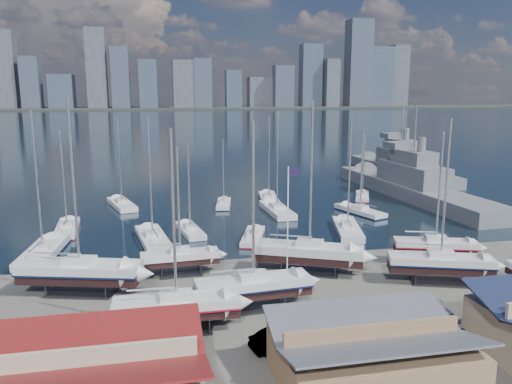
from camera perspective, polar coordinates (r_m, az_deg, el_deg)
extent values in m
plane|color=#605E59|center=(48.76, 4.98, -11.03)|extent=(1400.00, 1400.00, 0.00)
cube|color=#182838|center=(353.89, -9.74, 8.05)|extent=(1400.00, 600.00, 0.40)
cube|color=#2D332D|center=(613.54, -10.70, 9.41)|extent=(1400.00, 80.00, 2.20)
cube|color=#595E66|center=(632.52, -26.67, 12.39)|extent=(22.49, 24.47, 83.83)
cube|color=#3D4756|center=(619.10, -24.30, 11.34)|extent=(19.55, 21.83, 55.97)
cube|color=#475166|center=(619.53, -21.28, 10.69)|extent=(26.03, 30.49, 37.14)
cube|color=#595E66|center=(603.50, -17.77, 13.32)|extent=(21.60, 16.58, 87.63)
cube|color=#3D4756|center=(602.64, -15.22, 12.51)|extent=(19.42, 28.42, 67.60)
cube|color=#475166|center=(604.84, -12.24, 12.00)|extent=(20.24, 23.80, 54.09)
cube|color=#595E66|center=(602.84, -8.27, 12.13)|extent=(24.62, 19.72, 54.00)
cube|color=#3D4756|center=(602.90, -6.14, 12.27)|extent=(20.75, 17.93, 55.97)
cube|color=#475166|center=(605.92, -2.61, 11.71)|extent=(18.36, 16.25, 43.03)
cube|color=#595E66|center=(631.21, 0.42, 11.36)|extent=(28.49, 22.03, 35.69)
cube|color=#3D4756|center=(619.94, 3.13, 11.97)|extent=(23.34, 17.87, 49.11)
cube|color=#475166|center=(645.57, 6.25, 13.08)|extent=(25.35, 19.79, 75.95)
cube|color=#595E66|center=(646.78, 8.43, 12.22)|extent=(17.00, 27.45, 57.67)
cube|color=#3D4756|center=(661.26, 11.62, 14.19)|extent=(29.28, 24.05, 106.04)
cube|color=#475166|center=(682.29, 13.77, 12.67)|extent=(30.82, 28.37, 74.41)
cube|color=#595E66|center=(697.21, 15.98, 12.65)|extent=(21.74, 17.03, 77.48)
cube|color=maroon|center=(31.20, -20.03, -17.46)|extent=(14.70, 9.45, 1.41)
cube|color=#8C6B4C|center=(34.63, 13.06, -18.35)|extent=(12.00, 8.00, 3.00)
cube|color=slate|center=(33.68, 13.21, -15.33)|extent=(12.60, 8.40, 1.27)
cube|color=#2D2D33|center=(50.37, -19.33, -10.80)|extent=(6.72, 4.39, 0.16)
cube|color=black|center=(49.82, -19.45, -9.12)|extent=(11.55, 5.60, 0.90)
cube|color=silver|center=(49.53, -19.51, -8.15)|extent=(11.68, 6.05, 0.90)
cube|color=#0B1738|center=(49.66, -19.48, -8.60)|extent=(11.80, 6.11, 0.18)
cube|color=silver|center=(49.31, -19.57, -7.38)|extent=(3.22, 2.58, 0.50)
cylinder|color=#B2B2B7|center=(47.56, -20.14, 1.05)|extent=(0.22, 0.22, 15.19)
cube|color=#2D2D33|center=(41.27, -8.99, -15.32)|extent=(5.41, 2.54, 0.16)
cube|color=black|center=(40.62, -9.06, -13.41)|extent=(9.81, 2.47, 0.78)
cube|color=silver|center=(40.30, -9.09, -12.40)|extent=(9.82, 2.88, 0.78)
cube|color=maroon|center=(40.45, -9.08, -12.87)|extent=(9.92, 2.91, 0.16)
cube|color=silver|center=(40.05, -9.12, -11.56)|extent=(2.47, 1.68, 0.50)
cylinder|color=#B2B2B7|center=(38.06, -9.42, -2.70)|extent=(0.22, 0.22, 13.20)
cube|color=#2D2D33|center=(52.74, -8.61, -9.27)|extent=(4.49, 2.26, 0.16)
cube|color=black|center=(52.25, -8.65, -7.79)|extent=(8.06, 2.36, 0.64)
cube|color=silver|center=(52.05, -8.67, -7.13)|extent=(8.08, 2.70, 0.64)
cube|color=silver|center=(51.88, -8.69, -6.53)|extent=(2.07, 1.45, 0.50)
cylinder|color=#B2B2B7|center=(50.56, -8.86, -1.00)|extent=(0.22, 0.22, 10.74)
cube|color=#2D2D33|center=(44.56, -0.29, -13.09)|extent=(5.66, 2.93, 0.16)
cube|color=black|center=(43.96, -0.30, -11.29)|extent=(10.12, 3.14, 0.80)
cube|color=silver|center=(43.66, -0.30, -10.32)|extent=(10.16, 3.56, 0.80)
cube|color=#0B1738|center=(43.79, -0.30, -10.77)|extent=(10.26, 3.60, 0.16)
cube|color=silver|center=(43.42, -0.30, -9.52)|extent=(2.62, 1.86, 0.50)
cylinder|color=#B2B2B7|center=(41.57, -0.31, -1.14)|extent=(0.22, 0.22, 13.46)
cube|color=#2D2D33|center=(53.14, 6.09, -9.04)|extent=(6.64, 5.03, 0.16)
cube|color=black|center=(52.63, 6.13, -7.45)|extent=(11.08, 6.94, 0.88)
cube|color=silver|center=(52.35, 6.15, -6.54)|extent=(11.27, 7.36, 0.88)
cube|color=silver|center=(52.15, 6.17, -5.81)|extent=(3.26, 2.82, 0.50)
cylinder|color=#B2B2B7|center=(50.52, 6.34, 1.98)|extent=(0.22, 0.22, 14.83)
cube|color=#2D2D33|center=(53.27, 20.18, -9.64)|extent=(5.96, 4.14, 0.16)
cube|color=black|center=(52.77, 20.29, -8.10)|extent=(10.13, 5.46, 0.79)
cube|color=silver|center=(52.52, 20.35, -7.29)|extent=(10.26, 5.85, 0.79)
cube|color=#0B1738|center=(52.63, 20.32, -7.66)|extent=(10.37, 5.91, 0.16)
cube|color=silver|center=(52.32, 20.40, -6.61)|extent=(2.88, 2.38, 0.50)
cylinder|color=#B2B2B7|center=(50.81, 20.89, 0.32)|extent=(0.22, 0.22, 13.37)
cube|color=#2D2D33|center=(59.08, 19.70, -7.55)|extent=(5.29, 3.63, 0.16)
cube|color=black|center=(58.63, 19.79, -6.19)|extent=(9.00, 4.76, 0.70)
cube|color=silver|center=(58.44, 19.84, -5.53)|extent=(9.12, 5.11, 0.70)
cube|color=maroon|center=(58.53, 19.82, -5.83)|extent=(9.21, 5.16, 0.14)
cube|color=silver|center=(58.27, 19.88, -4.96)|extent=(2.55, 2.09, 0.50)
cylinder|color=#B2B2B7|center=(57.02, 20.26, 0.54)|extent=(0.22, 0.22, 11.87)
cube|color=black|center=(62.75, -23.10, -7.09)|extent=(3.83, 11.73, 0.92)
cube|color=silver|center=(62.48, -23.16, -6.29)|extent=(4.31, 11.78, 0.92)
cube|color=#0B1738|center=(62.61, -23.13, -6.66)|extent=(4.36, 11.90, 0.18)
cube|color=silver|center=(62.28, -23.21, -5.66)|extent=(2.20, 3.05, 0.50)
cylinder|color=#B2B2B7|center=(60.65, -23.76, 1.17)|extent=(0.22, 0.22, 15.56)
cube|color=black|center=(72.41, -20.73, -4.48)|extent=(2.84, 9.64, 0.76)
cube|color=silver|center=(72.21, -20.78, -3.89)|extent=(3.24, 9.67, 0.76)
cube|color=maroon|center=(72.30, -20.76, -4.16)|extent=(3.27, 9.76, 0.15)
cube|color=silver|center=(72.06, -20.81, -3.41)|extent=(1.74, 2.47, 0.50)
cylinder|color=#B2B2B7|center=(70.83, -21.16, 1.44)|extent=(0.22, 0.22, 12.86)
cube|color=black|center=(84.97, -15.06, -1.88)|extent=(5.10, 10.28, 0.80)
cube|color=silver|center=(84.80, -15.09, -1.36)|extent=(5.51, 10.40, 0.80)
cube|color=silver|center=(84.67, -15.11, -0.93)|extent=(2.32, 2.88, 0.50)
cylinder|color=#B2B2B7|center=(83.58, -15.34, 3.44)|extent=(0.22, 0.22, 13.52)
cube|color=black|center=(64.26, -11.68, -5.96)|extent=(4.26, 11.18, 0.87)
cube|color=silver|center=(64.01, -11.71, -5.22)|extent=(4.71, 11.25, 0.87)
cube|color=#0B1738|center=(64.12, -11.70, -5.56)|extent=(4.76, 11.36, 0.17)
cube|color=silver|center=(63.82, -11.74, -4.62)|extent=(2.23, 2.98, 0.50)
cylinder|color=#B2B2B7|center=(62.28, -12.00, 1.69)|extent=(0.22, 0.22, 14.73)
cube|color=black|center=(67.51, -7.52, -4.91)|extent=(3.34, 8.58, 0.67)
cube|color=silver|center=(67.33, -7.54, -4.36)|extent=(3.68, 8.64, 0.67)
cube|color=silver|center=(67.18, -7.55, -3.88)|extent=(1.73, 2.29, 0.50)
cylinder|color=#B2B2B7|center=(65.98, -7.67, 0.65)|extent=(0.22, 0.22, 11.30)
cube|color=black|center=(82.95, -3.72, -1.78)|extent=(3.21, 7.93, 0.62)
cube|color=silver|center=(82.82, -3.72, -1.36)|extent=(3.52, 7.99, 0.62)
cube|color=#0B1738|center=(82.88, -3.72, -1.55)|extent=(3.56, 8.07, 0.12)
cube|color=silver|center=(82.70, -3.73, -0.98)|extent=(1.63, 2.13, 0.50)
cylinder|color=#B2B2B7|center=(81.79, -3.77, 2.42)|extent=(0.22, 0.22, 10.43)
cube|color=black|center=(64.19, -0.34, -5.66)|extent=(4.44, 8.50, 0.66)
cube|color=silver|center=(64.00, -0.34, -5.09)|extent=(4.77, 8.61, 0.66)
cube|color=maroon|center=(64.09, -0.34, -5.36)|extent=(4.82, 8.69, 0.13)
cube|color=silver|center=(63.84, -0.34, -4.59)|extent=(1.97, 2.40, 0.50)
cylinder|color=#B2B2B7|center=(62.59, -0.35, 0.12)|extent=(0.22, 0.22, 11.20)
cube|color=black|center=(78.01, 2.41, -2.68)|extent=(3.04, 11.03, 0.87)
cube|color=silver|center=(77.80, 2.42, -2.06)|extent=(3.50, 11.04, 0.87)
cube|color=silver|center=(77.65, 2.42, -1.56)|extent=(1.95, 2.80, 0.50)
cylinder|color=#B2B2B7|center=(76.39, 2.46, 3.66)|extent=(0.22, 0.22, 14.76)
cube|color=black|center=(86.24, 1.47, -1.31)|extent=(3.67, 10.33, 0.81)
cube|color=silver|center=(86.06, 1.47, -0.78)|extent=(4.09, 10.39, 0.81)
cube|color=#0B1738|center=(86.14, 1.47, -1.02)|extent=(4.13, 10.49, 0.16)
cube|color=silver|center=(85.93, 1.48, -0.36)|extent=(2.01, 2.72, 0.50)
cylinder|color=#B2B2B7|center=(84.86, 1.50, 4.00)|extent=(0.22, 0.22, 13.65)
cube|color=black|center=(68.37, 10.39, -4.86)|extent=(5.13, 11.04, 0.86)
cube|color=silver|center=(68.14, 10.41, -4.16)|extent=(5.57, 11.15, 0.86)
cube|color=silver|center=(67.97, 10.43, -3.61)|extent=(2.41, 3.05, 0.50)
cylinder|color=#B2B2B7|center=(66.54, 10.65, 2.23)|extent=(0.22, 0.22, 14.50)
cube|color=black|center=(79.37, 11.77, -2.63)|extent=(5.11, 9.58, 0.75)
cube|color=silver|center=(79.20, 11.79, -2.10)|extent=(5.48, 9.70, 0.75)
cube|color=#0B1738|center=(79.28, 11.78, -2.35)|extent=(5.54, 9.80, 0.15)
cube|color=silver|center=(79.06, 11.81, -1.66)|extent=(2.24, 2.72, 0.50)
cylinder|color=#B2B2B7|center=(77.96, 11.99, 2.69)|extent=(0.22, 0.22, 12.63)
cube|color=black|center=(90.89, 12.04, -0.86)|extent=(4.88, 7.95, 0.63)
cube|color=silver|center=(90.76, 12.06, -0.47)|extent=(5.18, 8.09, 0.63)
cube|color=maroon|center=(90.82, 12.05, -0.65)|extent=(5.23, 8.17, 0.13)
cube|color=silver|center=(90.65, 12.07, -0.12)|extent=(2.00, 2.33, 0.50)
cylinder|color=#B2B2B7|center=(89.82, 12.20, 3.05)|extent=(0.22, 0.22, 10.62)
cube|color=slate|center=(94.35, 17.33, -0.28)|extent=(9.64, 45.04, 4.02)
cube|color=slate|center=(93.70, 17.46, 2.01)|extent=(6.59, 15.94, 3.60)
cube|color=slate|center=(93.29, 17.57, 3.83)|extent=(4.79, 9.17, 2.40)
cube|color=slate|center=(96.88, 16.21, 5.17)|extent=(5.25, 4.74, 1.20)
cylinder|color=#B2B2B7|center=(92.81, 17.76, 7.01)|extent=(0.30, 0.30, 8.00)
cube|color=slate|center=(119.47, 16.06, 2.11)|extent=(7.51, 40.12, 3.60)
cube|color=slate|center=(118.98, 16.15, 3.82)|extent=(5.50, 14.12, 3.60)
cube|color=slate|center=(118.65, 16.23, 5.25)|extent=(4.06, 8.10, 2.40)
cube|color=slate|center=(121.98, 15.35, 6.25)|extent=(4.58, 4.12, 1.20)
cylinder|color=#B2B2B7|center=(118.26, 16.37, 7.76)|extent=(0.30, 0.30, 8.00)
imported|color=gray|center=(37.42, -12.06, -17.15)|extent=(2.74, 4.98, 1.60)
imported|color=gray|center=(38.05, 2.95, -16.43)|extent=(4.98, 2.69, 1.56)
imported|color=gray|center=(39.93, 14.59, -15.41)|extent=(3.76, 5.95, 1.53)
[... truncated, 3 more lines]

